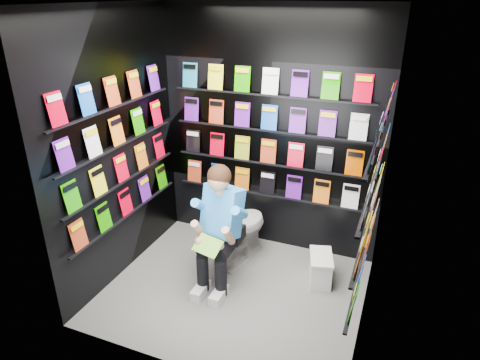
% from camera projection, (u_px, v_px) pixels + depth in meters
% --- Properties ---
extents(floor, '(2.40, 2.40, 0.00)m').
position_uv_depth(floor, '(234.00, 291.00, 4.18)').
color(floor, slate).
rests_on(floor, ground).
extents(ceiling, '(2.40, 2.40, 0.00)m').
position_uv_depth(ceiling, '(232.00, 3.00, 3.12)').
color(ceiling, white).
rests_on(ceiling, floor).
extents(wall_back, '(2.40, 0.04, 2.60)m').
position_uv_depth(wall_back, '(270.00, 134.00, 4.50)').
color(wall_back, black).
rests_on(wall_back, floor).
extents(wall_front, '(2.40, 0.04, 2.60)m').
position_uv_depth(wall_front, '(174.00, 221.00, 2.80)').
color(wall_front, black).
rests_on(wall_front, floor).
extents(wall_left, '(0.04, 2.00, 2.60)m').
position_uv_depth(wall_left, '(117.00, 150.00, 4.06)').
color(wall_left, black).
rests_on(wall_left, floor).
extents(wall_right, '(0.04, 2.00, 2.60)m').
position_uv_depth(wall_right, '(379.00, 190.00, 3.24)').
color(wall_right, black).
rests_on(wall_right, floor).
extents(comics_back, '(2.10, 0.06, 1.37)m').
position_uv_depth(comics_back, '(269.00, 135.00, 4.47)').
color(comics_back, '#BD3E1D').
rests_on(comics_back, wall_back).
extents(comics_left, '(0.06, 1.70, 1.37)m').
position_uv_depth(comics_left, '(119.00, 150.00, 4.05)').
color(comics_left, '#BD3E1D').
rests_on(comics_left, wall_left).
extents(comics_right, '(0.06, 1.70, 1.37)m').
position_uv_depth(comics_right, '(375.00, 189.00, 3.25)').
color(comics_right, '#BD3E1D').
rests_on(comics_right, wall_right).
extents(toilet, '(0.58, 0.83, 0.73)m').
position_uv_depth(toilet, '(238.00, 228.00, 4.56)').
color(toilet, white).
rests_on(toilet, floor).
extents(longbox, '(0.29, 0.40, 0.27)m').
position_uv_depth(longbox, '(320.00, 269.00, 4.27)').
color(longbox, silver).
rests_on(longbox, floor).
extents(longbox_lid, '(0.31, 0.42, 0.03)m').
position_uv_depth(longbox_lid, '(321.00, 257.00, 4.21)').
color(longbox_lid, silver).
rests_on(longbox_lid, longbox).
extents(reader, '(0.66, 0.82, 1.34)m').
position_uv_depth(reader, '(223.00, 211.00, 4.08)').
color(reader, '#2E83D7').
rests_on(reader, toilet).
extents(held_comic, '(0.30, 0.21, 0.11)m').
position_uv_depth(held_comic, '(208.00, 246.00, 3.85)').
color(held_comic, green).
rests_on(held_comic, reader).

